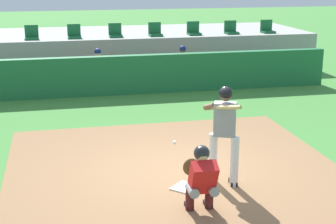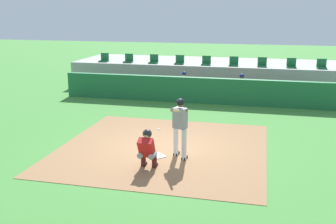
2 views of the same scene
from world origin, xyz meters
name	(u,v)px [view 2 (image 2 of 2)]	position (x,y,z in m)	size (l,w,h in m)	color
ground_plane	(163,148)	(0.00, 0.00, 0.00)	(80.00, 80.00, 0.00)	#428438
dirt_infield	(163,148)	(0.00, 0.00, 0.01)	(6.40, 6.40, 0.01)	#936B47
home_plate	(156,156)	(0.00, -0.80, 0.02)	(0.44, 0.44, 0.02)	white
batter_at_plate	(180,124)	(0.69, -0.73, 1.04)	(0.58, 0.88, 1.80)	silver
catcher_crouched	(147,147)	(0.00, -1.70, 0.61)	(0.49, 1.85, 1.13)	gray
dugout_wall	(197,90)	(0.00, 6.50, 0.60)	(13.00, 0.30, 1.20)	#1E6638
dugout_bench	(200,94)	(0.00, 7.50, 0.23)	(11.80, 0.44, 0.45)	olive
dugout_player_0	(184,85)	(-0.80, 7.34, 0.67)	(0.49, 0.70, 1.30)	#939399
dugout_player_1	(241,87)	(1.99, 7.34, 0.67)	(0.49, 0.70, 1.30)	#939399
stands_platform	(210,74)	(0.00, 10.90, 0.70)	(15.00, 4.40, 1.40)	#9E9E99
stadium_seat_0	(104,59)	(-5.78, 9.38, 1.53)	(0.46, 0.46, 0.48)	#196033
stadium_seat_1	(128,60)	(-4.33, 9.38, 1.53)	(0.46, 0.46, 0.48)	#196033
stadium_seat_2	(154,61)	(-2.89, 9.38, 1.53)	(0.46, 0.46, 0.48)	#196033
stadium_seat_3	(179,62)	(-1.44, 9.38, 1.53)	(0.46, 0.46, 0.48)	#196033
stadium_seat_4	(206,62)	(0.00, 9.38, 1.53)	(0.46, 0.46, 0.48)	#196033
stadium_seat_5	(234,63)	(1.44, 9.38, 1.53)	(0.46, 0.46, 0.48)	#196033
stadium_seat_6	(262,64)	(2.89, 9.38, 1.53)	(0.46, 0.46, 0.48)	#196033
stadium_seat_7	(291,65)	(4.33, 9.38, 1.53)	(0.46, 0.46, 0.48)	#196033
stadium_seat_8	(322,66)	(5.78, 9.38, 1.53)	(0.46, 0.46, 0.48)	#196033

